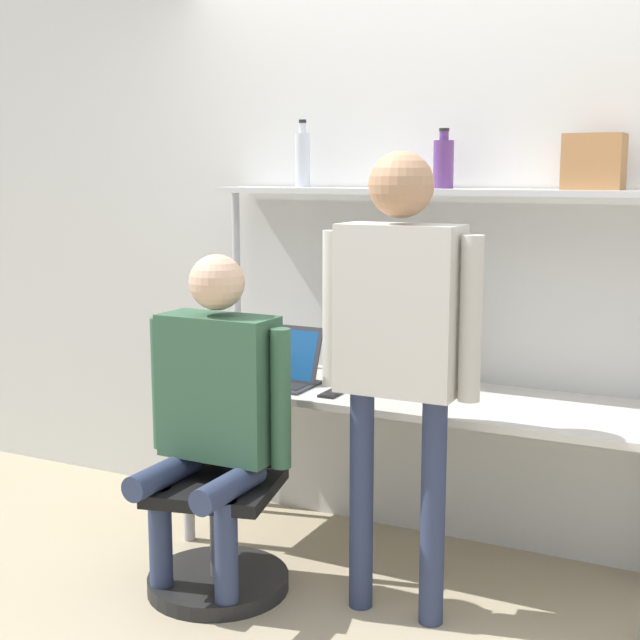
{
  "coord_description": "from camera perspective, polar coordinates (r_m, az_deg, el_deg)",
  "views": [
    {
      "loc": [
        1.25,
        -3.05,
        1.64
      ],
      "look_at": [
        -0.24,
        -0.06,
        1.08
      ],
      "focal_mm": 50.0,
      "sensor_mm": 36.0,
      "label": 1
    }
  ],
  "objects": [
    {
      "name": "laptop",
      "position": [
        3.86,
        -2.29,
        -3.12
      ],
      "size": [
        0.29,
        0.25,
        0.24
      ],
      "color": "#333338",
      "rests_on": "desk"
    },
    {
      "name": "person_standing",
      "position": [
        3.17,
        5.09,
        -0.33
      ],
      "size": [
        0.6,
        0.23,
        1.71
      ],
      "color": "#2D3856",
      "rests_on": "ground_plane"
    },
    {
      "name": "shelf_unit",
      "position": [
        3.76,
        7.18,
        5.46
      ],
      "size": [
        1.97,
        0.28,
        1.57
      ],
      "color": "silver",
      "rests_on": "ground_plane"
    },
    {
      "name": "wall_back",
      "position": [
        3.93,
        8.04,
        5.17
      ],
      "size": [
        8.0,
        0.06,
        2.7
      ],
      "color": "silver",
      "rests_on": "ground_plane"
    },
    {
      "name": "bottle_purple",
      "position": [
        3.74,
        7.91,
        9.92
      ],
      "size": [
        0.08,
        0.08,
        0.24
      ],
      "color": "#593372",
      "rests_on": "shelf_unit"
    },
    {
      "name": "ground_plane",
      "position": [
        3.68,
        4.03,
        -16.98
      ],
      "size": [
        12.0,
        12.0,
        0.0
      ],
      "primitive_type": "plane",
      "color": "tan"
    },
    {
      "name": "office_chair",
      "position": [
        3.65,
        -6.37,
        -12.59
      ],
      "size": [
        0.56,
        0.56,
        0.9
      ],
      "color": "black",
      "rests_on": "ground_plane"
    },
    {
      "name": "monitor",
      "position": [
        3.88,
        4.99,
        -0.46
      ],
      "size": [
        0.48,
        0.18,
        0.43
      ],
      "color": "black",
      "rests_on": "desk"
    },
    {
      "name": "bottle_clear",
      "position": [
        4.0,
        -1.12,
        10.28
      ],
      "size": [
        0.07,
        0.07,
        0.29
      ],
      "color": "silver",
      "rests_on": "shelf_unit"
    },
    {
      "name": "storage_box",
      "position": [
        3.59,
        17.14,
        9.65
      ],
      "size": [
        0.22,
        0.17,
        0.21
      ],
      "color": "#B27A47",
      "rests_on": "shelf_unit"
    },
    {
      "name": "cell_phone",
      "position": [
        3.68,
        0.82,
        -4.7
      ],
      "size": [
        0.07,
        0.15,
        0.01
      ],
      "color": "black",
      "rests_on": "desk"
    },
    {
      "name": "person_seated",
      "position": [
        3.45,
        -6.78,
        -4.95
      ],
      "size": [
        0.62,
        0.47,
        1.33
      ],
      "color": "#2D3856",
      "rests_on": "ground_plane"
    },
    {
      "name": "desk",
      "position": [
        3.73,
        6.11,
        -5.77
      ],
      "size": [
        2.07,
        0.62,
        0.73
      ],
      "color": "beige",
      "rests_on": "ground_plane"
    }
  ]
}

